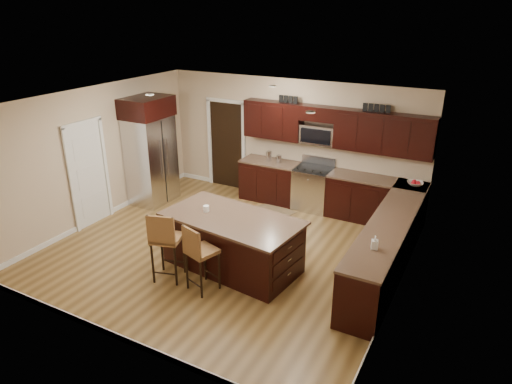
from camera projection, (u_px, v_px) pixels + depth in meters
The scene contains 22 objects.
floor at pixel (227, 250), 8.29m from camera, with size 6.00×6.00×0.00m, color olive.
ceiling at pixel (223, 101), 7.27m from camera, with size 6.00×6.00×0.00m, color silver.
wall_back at pixel (291, 141), 10.02m from camera, with size 6.00×6.00×0.00m, color #C8B090.
wall_left at pixel (97, 155), 9.09m from camera, with size 5.50×5.50×0.00m, color #C8B090.
wall_right at pixel (405, 216), 6.47m from camera, with size 5.50×5.50×0.00m, color #C8B090.
base_cabinets at pixel (354, 218), 8.47m from camera, with size 4.02×3.96×0.92m.
upper_cabinets at pixel (335, 126), 9.25m from camera, with size 4.00×0.33×0.80m.
range at pixel (313, 188), 9.82m from camera, with size 0.76×0.64×1.11m.
microwave at pixel (318, 135), 9.50m from camera, with size 0.76×0.31×0.40m, color silver.
doorway at pixel (227, 145), 10.85m from camera, with size 0.85×0.03×2.06m, color black.
pantry_door at pixel (88, 175), 8.96m from camera, with size 0.03×0.80×2.04m, color white.
letter_decor at pixel (330, 103), 9.14m from camera, with size 2.20×0.03×0.15m, color black, non-canonical shape.
island at pixel (232, 244), 7.61m from camera, with size 2.41×1.46×0.92m.
stool_left at pixel (165, 239), 7.11m from camera, with size 0.55×0.55×1.19m.
stool_mid at pixel (199, 251), 6.86m from camera, with size 0.52×0.52×1.10m.
refrigerator at pixel (151, 150), 9.91m from camera, with size 0.79×1.02×2.35m.
floor_mat at pixel (274, 211), 9.85m from camera, with size 0.82×0.55×0.01m, color brown.
fruit_bowl at pixel (415, 183), 8.73m from camera, with size 0.30×0.30×0.07m, color silver.
soap_bottle at pixel (375, 242), 6.42m from camera, with size 0.09×0.09×0.20m, color #B2B2B2.
canister_tall at pixel (269, 156), 10.07m from camera, with size 0.12×0.12×0.22m, color silver.
canister_short at pixel (279, 159), 9.97m from camera, with size 0.11×0.11×0.17m, color silver.
island_jar at pixel (206, 209), 7.62m from camera, with size 0.10×0.10×0.10m, color white.
Camera 1 is at (3.90, -6.16, 4.12)m, focal length 32.00 mm.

